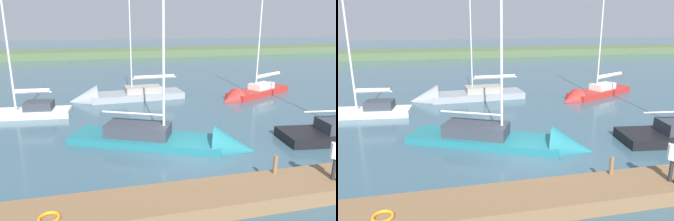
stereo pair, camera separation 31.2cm
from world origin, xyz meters
The scene contains 9 objects.
ground_plane centered at (0.00, 0.00, 0.00)m, with size 200.00×200.00×0.00m, color #385666.
far_shoreline centered at (0.00, -45.09, 0.00)m, with size 180.00×8.00×2.40m, color #4C603D.
dock_pier centered at (0.00, 4.25, 0.28)m, with size 21.36×1.95×0.57m, color brown.
mooring_post_near centered at (-2.14, 3.57, 0.93)m, with size 0.16×0.16×0.71m, color brown.
life_ring_buoy centered at (5.89, 4.64, 0.62)m, with size 0.66×0.66×0.10m, color orange.
sailboat_far_right centered at (0.28, -1.34, 0.13)m, with size 9.53×6.17×9.73m.
sailboat_behind_pier centered at (-8.57, -10.48, 0.17)m, with size 7.95×5.22×9.09m.
sailboat_mid_channel centered at (2.54, -12.00, 0.14)m, with size 9.22×2.81×9.56m.
sailboat_near_dock centered at (9.76, -8.81, 0.15)m, with size 7.14×2.38×8.61m.
Camera 1 is at (4.43, 13.31, 6.17)m, focal length 34.03 mm.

